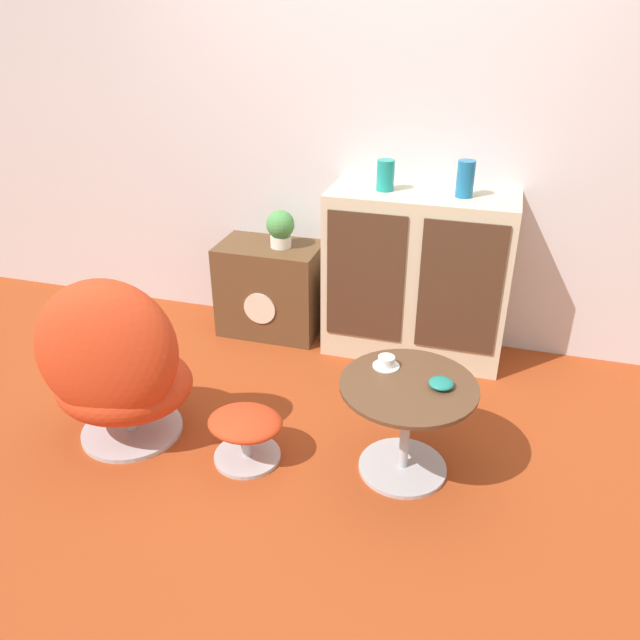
% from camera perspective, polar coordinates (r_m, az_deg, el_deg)
% --- Properties ---
extents(ground_plane, '(12.00, 12.00, 0.00)m').
position_cam_1_polar(ground_plane, '(3.07, -1.40, -12.68)').
color(ground_plane, '#9E3D19').
extents(wall_back, '(6.40, 0.06, 2.60)m').
position_cam_1_polar(wall_back, '(3.77, 5.23, 17.16)').
color(wall_back, silver).
rests_on(wall_back, ground_plane).
extents(sideboard, '(1.06, 0.43, 1.00)m').
position_cam_1_polar(sideboard, '(3.73, 8.80, 3.94)').
color(sideboard, beige).
rests_on(sideboard, ground_plane).
extents(tv_console, '(0.64, 0.40, 0.59)m').
position_cam_1_polar(tv_console, '(4.03, -4.54, 2.88)').
color(tv_console, brown).
rests_on(tv_console, ground_plane).
extents(egg_chair, '(0.78, 0.73, 0.91)m').
position_cam_1_polar(egg_chair, '(3.10, -18.14, -4.29)').
color(egg_chair, '#B7B7BC').
rests_on(egg_chair, ground_plane).
extents(ottoman, '(0.36, 0.32, 0.25)m').
position_cam_1_polar(ottoman, '(2.99, -6.82, -9.86)').
color(ottoman, '#B7B7BC').
rests_on(ottoman, ground_plane).
extents(coffee_table, '(0.61, 0.61, 0.48)m').
position_cam_1_polar(coffee_table, '(2.85, 7.91, -8.64)').
color(coffee_table, '#B7B7BC').
rests_on(coffee_table, ground_plane).
extents(vase_leftmost, '(0.10, 0.10, 0.17)m').
position_cam_1_polar(vase_leftmost, '(3.57, 6.00, 13.03)').
color(vase_leftmost, teal).
rests_on(vase_leftmost, sideboard).
extents(vase_inner_left, '(0.09, 0.09, 0.20)m').
position_cam_1_polar(vase_inner_left, '(3.51, 13.15, 12.46)').
color(vase_inner_left, '#196699').
rests_on(vase_inner_left, sideboard).
extents(potted_plant, '(0.17, 0.17, 0.23)m').
position_cam_1_polar(potted_plant, '(3.85, -3.64, 8.43)').
color(potted_plant, silver).
rests_on(potted_plant, tv_console).
extents(teacup, '(0.12, 0.12, 0.05)m').
position_cam_1_polar(teacup, '(2.85, 6.08, -3.90)').
color(teacup, white).
rests_on(teacup, coffee_table).
extents(bowl, '(0.11, 0.11, 0.04)m').
position_cam_1_polar(bowl, '(2.75, 11.02, -5.71)').
color(bowl, '#1E7A70').
rests_on(bowl, coffee_table).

